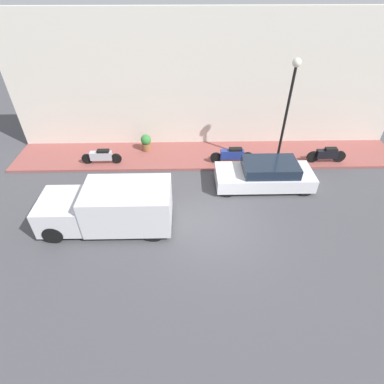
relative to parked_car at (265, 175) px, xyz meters
name	(u,v)px	position (x,y,z in m)	size (l,w,h in m)	color
ground_plane	(215,224)	(-2.53, 2.44, -0.61)	(60.00, 60.00, 0.00)	#47474C
sidewalk	(207,155)	(2.64, 2.44, -0.55)	(2.70, 19.88, 0.12)	#934C47
building_facade	(207,83)	(4.14, 2.44, 2.74)	(0.30, 19.88, 6.69)	silver
parked_car	(265,175)	(0.00, 0.00, 0.00)	(1.74, 4.33, 1.25)	silver
delivery_van	(109,207)	(-2.43, 6.50, 0.30)	(1.95, 4.90, 1.76)	silver
motorcycle_black	(327,154)	(1.75, -3.49, -0.05)	(0.30, 1.95, 0.80)	black
motorcycle_blue	(232,155)	(1.84, 1.25, -0.05)	(0.30, 2.15, 0.80)	navy
scooter_silver	(101,156)	(1.88, 7.77, -0.07)	(0.30, 1.98, 0.76)	#B7B7BF
streetlamp	(290,98)	(1.49, -0.92, 2.96)	(0.37, 0.37, 5.06)	black
potted_plant	(146,142)	(3.15, 5.67, -0.03)	(0.54, 0.54, 0.89)	brown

